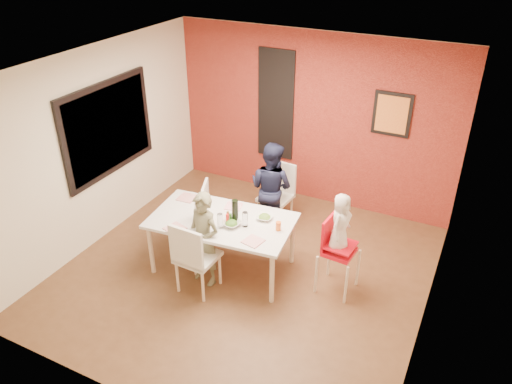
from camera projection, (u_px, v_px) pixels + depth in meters
The scene contains 35 objects.
ground at pixel (246, 271), 6.59m from camera, with size 4.50×4.50×0.00m, color brown.
ceiling at pixel (243, 69), 5.27m from camera, with size 4.50×4.50×0.02m, color silver.
wall_back at pixel (312, 120), 7.69m from camera, with size 4.50×0.02×2.70m, color beige.
wall_front at pixel (121, 295), 4.17m from camera, with size 4.50×0.02×2.70m, color beige.
wall_left at pixel (99, 147), 6.80m from camera, with size 0.02×4.50×2.70m, color beige.
wall_right at pixel (441, 228), 5.06m from camera, with size 0.02×4.50×2.70m, color beige.
brick_accent_wall at pixel (312, 120), 7.67m from camera, with size 4.50×0.02×2.70m, color maroon.
picture_window_frame at pixel (108, 128), 6.85m from camera, with size 0.05×1.70×1.30m, color black.
picture_window_pane at pixel (109, 128), 6.84m from camera, with size 0.02×1.55×1.15m, color black.
glassblock_strip at pixel (276, 105), 7.82m from camera, with size 0.55×0.03×1.70m, color #B5BEC5.
glassblock_surround at pixel (276, 105), 7.81m from camera, with size 0.60×0.03×1.76m, color black.
art_print_frame at pixel (392, 114), 7.04m from camera, with size 0.54×0.03×0.64m, color black.
art_print_canvas at pixel (392, 115), 7.03m from camera, with size 0.44×0.01×0.54m, color orange.
dining_table at pixel (222, 224), 6.34m from camera, with size 1.90×1.18×0.75m.
chair_near at pixel (193, 255), 5.97m from camera, with size 0.48×0.48×1.00m.
chair_far at pixel (278, 190), 7.41m from camera, with size 0.48×0.48×0.95m.
chair_left at pixel (199, 207), 7.10m from camera, with size 0.52×0.52×0.86m.
high_chair at pixel (336, 248), 6.02m from camera, with size 0.45×0.45×1.00m.
child_near at pixel (204, 239), 6.13m from camera, with size 0.46×0.30×1.27m, color #5F5D44.
child_far at pixel (271, 188), 7.14m from camera, with size 0.68×0.53×1.39m, color #161932.
toddler at pixel (340, 223), 5.83m from camera, with size 0.37×0.24×0.76m, color beige.
plate_near_left at pixel (175, 228), 6.12m from camera, with size 0.22×0.22×0.01m, color white.
plate_far_mid at pixel (234, 206), 6.58m from camera, with size 0.21×0.21×0.01m, color white.
plate_near_right at pixel (253, 241), 5.88m from camera, with size 0.21×0.21×0.01m, color white.
plate_far_left at pixel (187, 198), 6.77m from camera, with size 0.23×0.23×0.01m, color silver.
salad_bowl_a at pixel (231, 224), 6.17m from camera, with size 0.23×0.23×0.06m, color silver.
salad_bowl_b at pixel (265, 217), 6.30m from camera, with size 0.20×0.20×0.05m, color white.
wine_bottle at pixel (235, 211), 6.19m from camera, with size 0.08×0.08×0.31m, color black.
wine_glass_a at pixel (220, 221), 6.10m from camera, with size 0.07×0.07×0.20m, color silver.
wine_glass_b at pixel (245, 219), 6.12m from camera, with size 0.07×0.07×0.20m, color silver.
paper_towel_roll at pixel (200, 210), 6.23m from camera, with size 0.12×0.12×0.27m, color white.
condiment_red at pixel (227, 219), 6.17m from camera, with size 0.04×0.04×0.14m, color red.
condiment_green at pixel (231, 218), 6.22m from camera, with size 0.03×0.03×0.12m, color #2F7125.
condiment_brown at pixel (228, 216), 6.25m from camera, with size 0.03×0.03×0.13m, color brown.
sippy_cup at pixel (278, 226), 6.07m from camera, with size 0.07×0.07×0.11m, color orange.
Camera 1 is at (2.45, -4.63, 4.15)m, focal length 35.00 mm.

